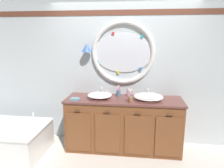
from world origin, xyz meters
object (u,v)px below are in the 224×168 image
at_px(sink_basin_right, 148,97).
at_px(toothbrush_holder_left, 118,93).
at_px(soap_dispenser, 128,93).
at_px(sink_basin_left, 100,95).
at_px(toothbrush_holder_right, 131,99).
at_px(folded_hand_towel, 75,99).

relative_size(sink_basin_right, toothbrush_holder_left, 2.35).
height_order(sink_basin_right, soap_dispenser, soap_dispenser).
bearing_deg(toothbrush_holder_left, sink_basin_left, -150.70).
bearing_deg(toothbrush_holder_left, soap_dispenser, 8.96).
relative_size(sink_basin_left, toothbrush_holder_left, 2.00).
bearing_deg(toothbrush_holder_left, toothbrush_holder_right, -54.48).
distance_m(toothbrush_holder_left, soap_dispenser, 0.17).
relative_size(sink_basin_right, soap_dispenser, 3.40).
bearing_deg(sink_basin_left, sink_basin_right, -0.00).
height_order(sink_basin_right, toothbrush_holder_right, toothbrush_holder_right).
bearing_deg(sink_basin_left, toothbrush_holder_left, 29.30).
height_order(sink_basin_left, folded_hand_towel, sink_basin_left).
bearing_deg(toothbrush_holder_right, sink_basin_left, 164.89).
relative_size(toothbrush_holder_right, folded_hand_towel, 1.44).
distance_m(sink_basin_left, toothbrush_holder_left, 0.35).
height_order(toothbrush_holder_right, soap_dispenser, toothbrush_holder_right).
relative_size(sink_basin_left, toothbrush_holder_right, 1.93).
bearing_deg(sink_basin_right, soap_dispenser, 149.96).
bearing_deg(sink_basin_left, toothbrush_holder_right, -15.11).
distance_m(sink_basin_left, toothbrush_holder_right, 0.54).
xyz_separation_m(sink_basin_left, folded_hand_towel, (-0.38, -0.16, -0.04)).
xyz_separation_m(soap_dispenser, folded_hand_towel, (-0.86, -0.36, -0.04)).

